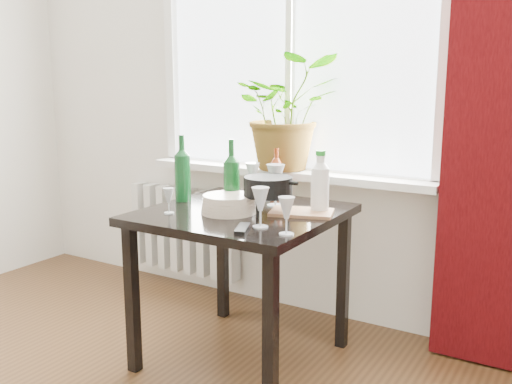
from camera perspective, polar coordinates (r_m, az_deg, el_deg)
The scene contains 19 objects.
window at distance 3.22m, azimuth 3.63°, elevation 15.86°, with size 1.72×0.08×1.62m.
windowsill at distance 3.19m, azimuth 2.88°, elevation 1.95°, with size 1.72×0.20×0.04m.
curtain at distance 2.77m, azimuth 23.79°, elevation 9.39°, with size 0.50×0.12×2.56m.
radiator at distance 3.72m, azimuth -7.21°, elevation -3.80°, with size 0.80×0.10×0.55m.
table at distance 2.67m, azimuth -1.41°, elevation -3.77°, with size 0.85×0.85×0.74m.
potted_plant at distance 3.15m, azimuth 3.15°, elevation 7.94°, with size 0.57×0.49×0.63m, color #477E21.
wine_bottle_left at distance 2.85m, azimuth -7.37°, elevation 2.44°, with size 0.08×0.08×0.34m, color #0C3F18, non-canonical shape.
wine_bottle_right at distance 2.69m, azimuth -2.46°, elevation 1.90°, with size 0.08×0.08×0.33m, color #0C4015, non-canonical shape.
bottle_amber at distance 2.96m, azimuth 2.03°, elevation 2.04°, with size 0.06×0.06×0.25m, color maroon, non-canonical shape.
cleaning_bottle at distance 2.60m, azimuth 6.43°, elevation 1.06°, with size 0.08×0.08×0.29m, color white, non-canonical shape.
wineglass_front_right at distance 2.33m, azimuth 0.44°, elevation -1.52°, with size 0.07×0.07×0.17m, color silver, non-canonical shape.
wineglass_far_right at distance 2.22m, azimuth 3.07°, elevation -2.36°, with size 0.07×0.07×0.16m, color silver, non-canonical shape.
wineglass_back_center at distance 2.72m, azimuth 1.96°, elevation 0.75°, with size 0.09×0.09×0.21m, color silver, non-canonical shape.
wineglass_back_left at distance 2.95m, azimuth -0.34°, elevation 1.29°, with size 0.08×0.08×0.18m, color white, non-canonical shape.
wineglass_front_left at distance 2.60m, azimuth -8.73°, elevation -0.87°, with size 0.05×0.05×0.12m, color silver, non-canonical shape.
plate_stack at distance 2.60m, azimuth -2.77°, elevation -1.22°, with size 0.25×0.25×0.08m, color beige.
fondue_pot at distance 2.57m, azimuth 1.21°, elevation -0.33°, with size 0.25×0.22×0.17m, color black, non-canonical shape.
tv_remote at distance 2.30m, azimuth -1.37°, elevation -3.68°, with size 0.04×0.15×0.02m, color black.
cutting_board at distance 2.59m, azimuth 4.58°, elevation -2.04°, with size 0.28×0.18×0.01m, color #8E6040.
Camera 1 is at (1.50, -0.62, 1.34)m, focal length 40.00 mm.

